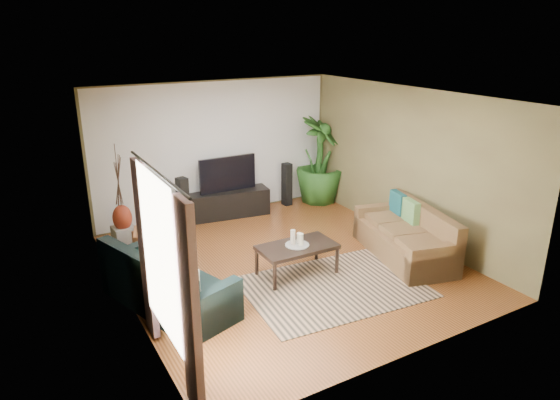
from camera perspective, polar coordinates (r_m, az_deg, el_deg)
floor at (r=8.16m, az=0.70°, el=-7.38°), size 5.50×5.50×0.00m
ceiling at (r=7.37m, az=0.79°, el=11.77°), size 5.50×5.50×0.00m
wall_back at (r=10.04m, az=-7.29°, el=5.75°), size 5.00×0.00×5.00m
wall_front at (r=5.62m, az=15.20°, el=-5.64°), size 5.00×0.00×5.00m
wall_left at (r=6.80m, az=-17.72°, el=-1.51°), size 0.00×5.50×5.50m
wall_right at (r=9.14m, az=14.41°, el=3.97°), size 0.00×5.50×5.50m
backwall_panel at (r=10.03m, az=-7.27°, el=5.74°), size 4.90×0.00×4.90m
window_pane at (r=5.34m, az=-13.69°, el=-6.26°), size 0.00×1.80×1.80m
curtain_near at (r=4.83m, az=-10.24°, el=-12.21°), size 0.08×0.35×2.20m
curtain_far at (r=6.12m, az=-15.10°, el=-5.61°), size 0.08×0.35×2.20m
curtain_rod at (r=5.04m, az=-13.94°, el=3.14°), size 0.03×1.90×0.03m
sofa_left at (r=7.02m, az=-12.68°, el=-8.66°), size 1.47×2.22×0.85m
sofa_right at (r=8.53m, az=14.02°, el=-3.65°), size 1.36×2.18×0.85m
area_rug at (r=7.54m, az=6.16°, el=-9.84°), size 2.72×2.03×0.01m
coffee_table at (r=7.77m, az=1.95°, el=-6.84°), size 1.19×0.66×0.49m
candle_tray at (r=7.66m, az=1.98°, el=-5.15°), size 0.37×0.37×0.02m
candle_tall at (r=7.60m, az=1.48°, el=-4.29°), size 0.08×0.08×0.24m
candle_mid at (r=7.61m, az=2.40°, el=-4.50°), size 0.08×0.08×0.18m
candle_short at (r=7.71m, az=2.19°, el=-4.31°), size 0.08×0.08×0.15m
tv_stand at (r=10.16m, az=-5.89°, el=-0.38°), size 1.67×0.70×0.54m
television at (r=9.98m, az=-6.01°, el=2.98°), size 1.19×0.06×0.70m
speaker_left at (r=9.61m, az=-11.01°, el=-0.36°), size 0.22×0.23×1.00m
speaker_right at (r=10.70m, az=0.79°, el=1.80°), size 0.18×0.20×0.92m
potted_plant at (r=10.84m, az=4.54°, el=4.54°), size 1.45×1.45×1.85m
plant_pot at (r=11.07m, az=4.44°, el=0.55°), size 0.34×0.34×0.27m
pedestal at (r=9.18m, az=-17.36°, el=-3.96°), size 0.39×0.39×0.36m
vase at (r=9.06m, az=-17.58°, el=-1.95°), size 0.33×0.33×0.46m
side_table at (r=8.40m, az=-14.41°, el=-5.10°), size 0.66×0.66×0.56m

